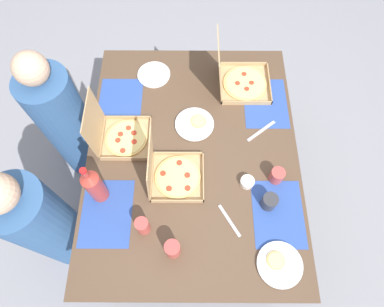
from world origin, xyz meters
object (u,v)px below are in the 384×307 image
(cup_spare, at_px, (276,176))
(condiment_bowl, at_px, (247,182))
(plate_far_left, at_px, (194,124))
(cup_dark, at_px, (269,202))
(pizza_box_corner_right, at_px, (239,79))
(plate_middle, at_px, (153,75))
(cup_clear_right, at_px, (142,226))
(plate_near_left, at_px, (279,264))
(diner_right_seat, at_px, (66,123))
(pizza_box_corner_left, at_px, (119,135))
(soda_bottle, at_px, (94,185))
(diner_left_seat, at_px, (46,224))
(cup_clear_left, at_px, (172,249))
(pizza_box_edge_far, at_px, (171,174))

(cup_spare, xyz_separation_m, condiment_bowl, (-0.03, 0.15, -0.03))
(plate_far_left, bearing_deg, condiment_bowl, -142.47)
(cup_dark, xyz_separation_m, condiment_bowl, (0.12, 0.10, -0.03))
(pizza_box_corner_right, bearing_deg, plate_middle, 82.54)
(cup_dark, relative_size, cup_clear_right, 0.81)
(cup_spare, bearing_deg, pizza_box_corner_right, 14.36)
(plate_near_left, height_order, diner_right_seat, diner_right_seat)
(pizza_box_corner_right, relative_size, cup_dark, 3.95)
(plate_near_left, bearing_deg, cup_dark, 4.76)
(pizza_box_corner_left, distance_m, soda_bottle, 0.35)
(pizza_box_corner_right, height_order, condiment_bowl, pizza_box_corner_right)
(plate_middle, height_order, diner_left_seat, diner_left_seat)
(diner_right_seat, bearing_deg, soda_bottle, -147.93)
(cup_dark, xyz_separation_m, cup_spare, (0.14, -0.05, -0.00))
(soda_bottle, relative_size, diner_right_seat, 0.28)
(pizza_box_corner_right, xyz_separation_m, diner_right_seat, (-0.14, 1.14, -0.29))
(pizza_box_corner_right, relative_size, cup_clear_left, 3.19)
(pizza_box_edge_far, relative_size, pizza_box_corner_right, 0.92)
(soda_bottle, bearing_deg, cup_clear_right, -126.80)
(cup_dark, xyz_separation_m, diner_right_seat, (0.64, 1.24, -0.28))
(pizza_box_corner_left, bearing_deg, cup_clear_right, -162.03)
(pizza_box_edge_far, xyz_separation_m, cup_dark, (-0.15, -0.50, -0.01))
(cup_clear_right, height_order, diner_left_seat, diner_left_seat)
(cup_clear_right, bearing_deg, pizza_box_edge_far, -26.10)
(cup_clear_left, distance_m, cup_clear_right, 0.19)
(pizza_box_edge_far, distance_m, plate_middle, 0.71)
(diner_left_seat, relative_size, diner_right_seat, 0.99)
(cup_clear_left, height_order, diner_left_seat, diner_left_seat)
(cup_clear_left, bearing_deg, cup_dark, -63.85)
(condiment_bowl, xyz_separation_m, diner_right_seat, (0.52, 1.14, -0.26))
(diner_left_seat, xyz_separation_m, diner_right_seat, (0.69, 0.00, 0.00))
(pizza_box_corner_right, distance_m, cup_spare, 0.65)
(plate_middle, xyz_separation_m, diner_left_seat, (-0.89, 0.60, -0.25))
(pizza_box_corner_left, relative_size, plate_middle, 1.49)
(plate_near_left, height_order, soda_bottle, soda_bottle)
(soda_bottle, height_order, cup_spare, soda_bottle)
(soda_bottle, bearing_deg, pizza_box_corner_left, -12.61)
(cup_spare, distance_m, condiment_bowl, 0.16)
(soda_bottle, xyz_separation_m, diner_left_seat, (-0.10, 0.37, -0.38))
(condiment_bowl, bearing_deg, pizza_box_corner_left, 69.19)
(pizza_box_corner_right, distance_m, plate_middle, 0.54)
(plate_near_left, distance_m, cup_clear_left, 0.52)
(cup_clear_left, height_order, cup_spare, cup_clear_left)
(diner_right_seat, bearing_deg, cup_clear_right, -141.57)
(cup_dark, xyz_separation_m, cup_clear_left, (-0.24, 0.49, 0.01))
(plate_middle, relative_size, plate_near_left, 0.94)
(pizza_box_corner_left, relative_size, cup_spare, 3.59)
(plate_middle, bearing_deg, pizza_box_corner_right, -97.46)
(cup_spare, height_order, diner_left_seat, diner_left_seat)
(pizza_box_edge_far, distance_m, soda_bottle, 0.40)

